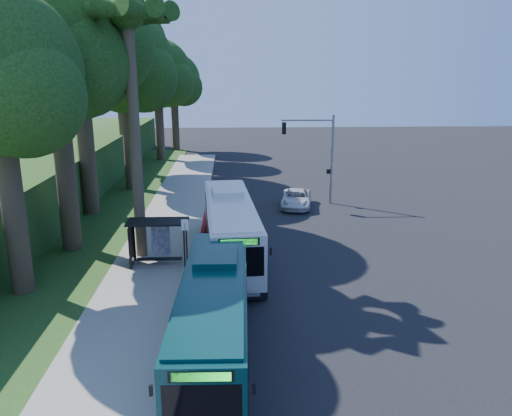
{
  "coord_description": "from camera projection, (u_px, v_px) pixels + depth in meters",
  "views": [
    {
      "loc": [
        -3.14,
        -28.34,
        9.96
      ],
      "look_at": [
        -1.62,
        1.0,
        2.1
      ],
      "focal_mm": 35.0,
      "sensor_mm": 36.0,
      "label": 1
    }
  ],
  "objects": [
    {
      "name": "white_bus",
      "position": [
        230.0,
        227.0,
        27.81
      ],
      "size": [
        3.32,
        12.06,
        3.55
      ],
      "rotation": [
        0.0,
        0.0,
        0.07
      ],
      "color": "silver",
      "rests_on": "ground"
    },
    {
      "name": "stop_sign_pole",
      "position": [
        185.0,
        241.0,
        24.44
      ],
      "size": [
        0.35,
        0.06,
        3.17
      ],
      "color": "gray",
      "rests_on": "ground"
    },
    {
      "name": "ground",
      "position": [
        284.0,
        245.0,
        30.07
      ],
      "size": [
        140.0,
        140.0,
        0.0
      ],
      "primitive_type": "plane",
      "color": "black",
      "rests_on": "ground"
    },
    {
      "name": "tree_0",
      "position": [
        55.0,
        51.0,
        26.54
      ],
      "size": [
        8.4,
        8.0,
        15.7
      ],
      "color": "#382B1E",
      "rests_on": "ground"
    },
    {
      "name": "tree_1",
      "position": [
        78.0,
        33.0,
        33.81
      ],
      "size": [
        10.5,
        10.0,
        18.26
      ],
      "color": "#382B1E",
      "rests_on": "ground"
    },
    {
      "name": "grass_verge",
      "position": [
        88.0,
        224.0,
        34.24
      ],
      "size": [
        8.0,
        70.0,
        0.06
      ],
      "primitive_type": "cube",
      "color": "#234719",
      "rests_on": "ground"
    },
    {
      "name": "red_curb",
      "position": [
        196.0,
        271.0,
        25.95
      ],
      "size": [
        0.25,
        30.0,
        0.13
      ],
      "primitive_type": "cube",
      "color": "maroon",
      "rests_on": "ground"
    },
    {
      "name": "tree_4",
      "position": [
        158.0,
        77.0,
        57.84
      ],
      "size": [
        8.4,
        8.0,
        14.14
      ],
      "color": "#382B1E",
      "rests_on": "ground"
    },
    {
      "name": "tree_5",
      "position": [
        174.0,
        83.0,
        65.81
      ],
      "size": [
        7.35,
        7.0,
        12.86
      ],
      "color": "#382B1E",
      "rests_on": "ground"
    },
    {
      "name": "tree_2",
      "position": [
        126.0,
        69.0,
        42.19
      ],
      "size": [
        8.82,
        8.4,
        15.12
      ],
      "color": "#382B1E",
      "rests_on": "ground"
    },
    {
      "name": "teal_bus",
      "position": [
        214.0,
        313.0,
        18.07
      ],
      "size": [
        2.64,
        11.03,
        3.27
      ],
      "rotation": [
        0.0,
        0.0,
        -0.03
      ],
      "color": "#093233",
      "rests_on": "ground"
    },
    {
      "name": "bus_shelter",
      "position": [
        154.0,
        233.0,
        26.48
      ],
      "size": [
        3.2,
        1.51,
        2.55
      ],
      "color": "black",
      "rests_on": "ground"
    },
    {
      "name": "tree_3",
      "position": [
        121.0,
        54.0,
        49.42
      ],
      "size": [
        10.08,
        9.6,
        17.28
      ],
      "color": "#382B1E",
      "rests_on": "ground"
    },
    {
      "name": "pickup",
      "position": [
        296.0,
        199.0,
        38.68
      ],
      "size": [
        3.0,
        5.11,
        1.33
      ],
      "primitive_type": "imported",
      "rotation": [
        0.0,
        0.0,
        -0.17
      ],
      "color": "silver",
      "rests_on": "ground"
    },
    {
      "name": "traffic_signal_pole",
      "position": [
        319.0,
        148.0,
        38.77
      ],
      "size": [
        4.1,
        0.3,
        7.0
      ],
      "color": "gray",
      "rests_on": "ground"
    },
    {
      "name": "palm_tree",
      "position": [
        128.0,
        25.0,
        25.02
      ],
      "size": [
        4.2,
        4.2,
        14.4
      ],
      "color": "#4C3F2D",
      "rests_on": "ground"
    },
    {
      "name": "sidewalk",
      "position": [
        162.0,
        247.0,
        29.69
      ],
      "size": [
        4.5,
        70.0,
        0.12
      ],
      "primitive_type": "cube",
      "color": "gray",
      "rests_on": "ground"
    }
  ]
}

